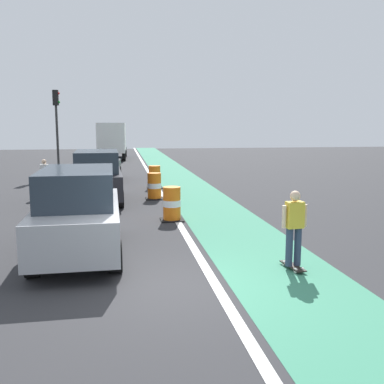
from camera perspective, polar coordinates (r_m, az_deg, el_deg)
ground_plane at (r=8.60m, az=-3.06°, el=-12.07°), size 100.00×100.00×0.00m
bike_lane_strip at (r=20.49m, az=0.05°, el=0.12°), size 2.50×80.00×0.01m
lane_divider_stripe at (r=20.30m, az=-4.13°, el=0.02°), size 0.20×80.00×0.01m
skateboarder_on_lane at (r=9.55m, az=13.06°, el=-4.46°), size 0.57×0.82×1.69m
parked_suv_nearest at (r=10.64m, az=-14.46°, el=-2.49°), size 1.99×4.63×2.04m
parked_suv_second at (r=17.85m, az=-12.14°, el=2.00°), size 2.04×4.66×2.04m
parked_sedan_third at (r=24.77m, az=-11.55°, el=3.35°), size 2.07×4.18×1.70m
traffic_barrel_front at (r=14.15m, az=-2.62°, el=-1.58°), size 0.73×0.73×1.09m
traffic_barrel_mid at (r=18.31m, az=-4.88°, el=0.74°), size 0.73×0.73×1.09m
traffic_barrel_back at (r=21.53m, az=-4.85°, el=1.92°), size 0.73×0.73×1.09m
delivery_truck_down_block at (r=40.49m, az=-10.23°, el=6.81°), size 2.53×7.66×3.23m
traffic_light_corner at (r=27.91m, az=-17.09°, el=9.21°), size 0.41×0.32×5.10m
pedestrian_crossing at (r=19.74m, az=-18.50°, el=1.87°), size 0.34×0.20×1.61m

